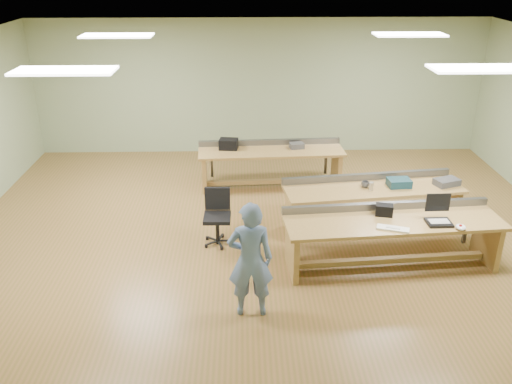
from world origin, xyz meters
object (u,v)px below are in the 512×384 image
(parts_bin_teal, at_px, (399,183))
(parts_bin_grey, at_px, (447,182))
(workbench_back, at_px, (271,159))
(person, at_px, (250,260))
(task_chair, at_px, (218,224))
(camera_bag, at_px, (384,210))
(workbench_front, at_px, (392,231))
(workbench_mid, at_px, (372,197))
(mug, at_px, (365,184))
(drinks_can, at_px, (371,186))
(laptop_base, at_px, (439,223))

(parts_bin_teal, xyz_separation_m, parts_bin_grey, (0.80, 0.03, -0.01))
(workbench_back, distance_m, parts_bin_grey, 3.35)
(person, height_order, parts_bin_grey, person)
(task_chair, bearing_deg, camera_bag, -12.79)
(task_chair, bearing_deg, workbench_front, -15.12)
(workbench_mid, relative_size, camera_bag, 12.16)
(workbench_front, distance_m, workbench_mid, 1.19)
(camera_bag, bearing_deg, workbench_mid, 98.77)
(workbench_front, distance_m, parts_bin_teal, 1.29)
(workbench_mid, xyz_separation_m, workbench_back, (-1.58, 1.86, -0.00))
(workbench_front, height_order, workbench_mid, same)
(task_chair, xyz_separation_m, mug, (2.40, 0.42, 0.48))
(workbench_mid, xyz_separation_m, drinks_can, (-0.06, -0.13, 0.26))
(workbench_mid, xyz_separation_m, parts_bin_grey, (1.22, 0.04, 0.25))
(mug, bearing_deg, task_chair, -170.09)
(task_chair, bearing_deg, parts_bin_teal, 9.76)
(person, distance_m, parts_bin_teal, 3.39)
(camera_bag, relative_size, parts_bin_grey, 0.63)
(camera_bag, distance_m, parts_bin_grey, 1.70)
(workbench_back, height_order, drinks_can, drinks_can)
(workbench_back, height_order, parts_bin_teal, parts_bin_teal)
(person, bearing_deg, workbench_front, -152.52)
(person, height_order, drinks_can, person)
(workbench_back, distance_m, mug, 2.38)
(parts_bin_teal, height_order, drinks_can, drinks_can)
(laptop_base, height_order, parts_bin_teal, parts_bin_teal)
(person, xyz_separation_m, drinks_can, (1.99, 2.18, 0.04))
(workbench_mid, bearing_deg, parts_bin_grey, -5.59)
(camera_bag, bearing_deg, parts_bin_grey, 52.95)
(laptop_base, bearing_deg, parts_bin_teal, 97.84)
(workbench_mid, bearing_deg, task_chair, -177.52)
(workbench_mid, relative_size, mug, 23.15)
(task_chair, xyz_separation_m, parts_bin_grey, (3.76, 0.48, 0.48))
(person, xyz_separation_m, camera_bag, (1.97, 1.26, 0.05))
(workbench_back, distance_m, drinks_can, 2.51)
(parts_bin_grey, bearing_deg, person, -144.34)
(person, distance_m, laptop_base, 2.85)
(camera_bag, bearing_deg, workbench_back, 130.27)
(parts_bin_teal, distance_m, parts_bin_grey, 0.80)
(laptop_base, xyz_separation_m, parts_bin_teal, (-0.21, 1.35, 0.04))
(person, height_order, camera_bag, person)
(person, bearing_deg, workbench_back, -97.41)
(workbench_front, distance_m, laptop_base, 0.66)
(workbench_mid, xyz_separation_m, person, (-2.05, -2.31, 0.22))
(camera_bag, bearing_deg, workbench_front, -39.97)
(drinks_can, bearing_deg, laptop_base, -60.44)
(task_chair, bearing_deg, mug, 11.00)
(person, distance_m, mug, 2.98)
(workbench_back, bearing_deg, task_chair, -115.73)
(workbench_front, xyz_separation_m, parts_bin_grey, (1.20, 1.23, 0.24))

